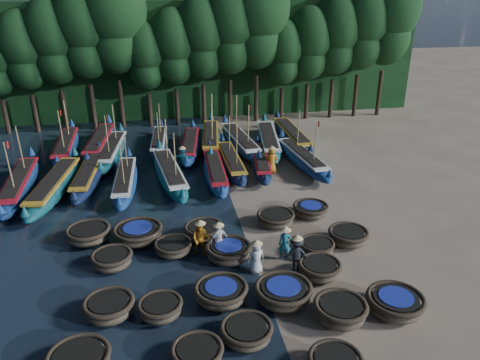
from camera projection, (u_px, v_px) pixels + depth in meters
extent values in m
plane|color=gray|center=(246.00, 240.00, 22.88)|extent=(120.00, 120.00, 0.00)
cube|color=black|center=(198.00, 59.00, 42.08)|extent=(40.00, 3.00, 10.00)
torus|color=#372D20|center=(336.00, 359.00, 15.00)|extent=(1.82, 1.82, 0.18)
cylinder|color=black|center=(336.00, 358.00, 14.98)|extent=(1.38, 1.38, 0.05)
torus|color=#372D20|center=(78.00, 356.00, 15.07)|extent=(2.11, 2.11, 0.19)
cylinder|color=black|center=(78.00, 355.00, 15.06)|extent=(1.62, 1.62, 0.06)
ellipsoid|color=brown|center=(197.00, 356.00, 15.49)|extent=(1.70, 1.70, 0.59)
torus|color=#372D20|center=(197.00, 349.00, 15.38)|extent=(1.79, 1.79, 0.18)
cylinder|color=black|center=(197.00, 348.00, 15.37)|extent=(1.35, 1.35, 0.05)
ellipsoid|color=brown|center=(246.00, 334.00, 16.42)|extent=(2.04, 2.04, 0.61)
torus|color=#372D20|center=(246.00, 327.00, 16.30)|extent=(1.90, 1.90, 0.18)
cylinder|color=black|center=(246.00, 327.00, 16.29)|extent=(1.44, 1.44, 0.06)
ellipsoid|color=brown|center=(340.00, 313.00, 17.36)|extent=(1.95, 1.95, 0.72)
torus|color=#372D20|center=(341.00, 306.00, 17.23)|extent=(2.06, 2.06, 0.22)
cylinder|color=black|center=(341.00, 305.00, 17.21)|extent=(1.54, 1.54, 0.07)
ellipsoid|color=brown|center=(395.00, 305.00, 17.82)|extent=(2.54, 2.54, 0.66)
torus|color=#372D20|center=(396.00, 298.00, 17.69)|extent=(2.25, 2.25, 0.20)
cylinder|color=black|center=(396.00, 297.00, 17.68)|extent=(1.72, 1.72, 0.06)
cylinder|color=#1B2A98|center=(396.00, 297.00, 17.66)|extent=(1.32, 1.32, 0.04)
ellipsoid|color=brown|center=(109.00, 309.00, 17.55)|extent=(2.26, 2.26, 0.70)
torus|color=#372D20|center=(108.00, 302.00, 17.42)|extent=(1.96, 1.96, 0.21)
cylinder|color=black|center=(108.00, 301.00, 17.40)|extent=(1.47, 1.47, 0.06)
ellipsoid|color=brown|center=(160.00, 310.00, 17.59)|extent=(1.95, 1.95, 0.61)
torus|color=#372D20|center=(160.00, 304.00, 17.48)|extent=(1.73, 1.73, 0.18)
cylinder|color=black|center=(160.00, 303.00, 17.46)|extent=(1.30, 1.30, 0.06)
ellipsoid|color=brown|center=(221.00, 294.00, 18.41)|extent=(2.40, 2.40, 0.66)
torus|color=#372D20|center=(221.00, 288.00, 18.29)|extent=(2.16, 2.16, 0.20)
cylinder|color=black|center=(221.00, 287.00, 18.27)|extent=(1.65, 1.65, 0.06)
cylinder|color=#1B2A98|center=(221.00, 286.00, 18.26)|extent=(1.27, 1.27, 0.04)
ellipsoid|color=brown|center=(283.00, 294.00, 18.39)|extent=(2.73, 2.73, 0.68)
torus|color=#372D20|center=(284.00, 288.00, 18.26)|extent=(2.31, 2.31, 0.21)
cylinder|color=black|center=(284.00, 287.00, 18.24)|extent=(1.77, 1.77, 0.06)
cylinder|color=#1B2A98|center=(284.00, 286.00, 18.23)|extent=(1.36, 1.36, 0.04)
ellipsoid|color=brown|center=(319.00, 271.00, 19.92)|extent=(2.15, 2.15, 0.65)
torus|color=#372D20|center=(320.00, 265.00, 19.79)|extent=(1.88, 1.88, 0.20)
cylinder|color=black|center=(320.00, 264.00, 19.78)|extent=(1.41, 1.41, 0.06)
ellipsoid|color=brown|center=(112.00, 261.00, 20.56)|extent=(2.22, 2.22, 0.65)
torus|color=#372D20|center=(111.00, 255.00, 20.44)|extent=(1.84, 1.84, 0.20)
cylinder|color=black|center=(111.00, 254.00, 20.42)|extent=(1.38, 1.38, 0.06)
ellipsoid|color=brown|center=(173.00, 249.00, 21.58)|extent=(2.15, 2.15, 0.58)
torus|color=#372D20|center=(173.00, 244.00, 21.47)|extent=(1.77, 1.77, 0.18)
cylinder|color=black|center=(173.00, 243.00, 21.45)|extent=(1.34, 1.34, 0.05)
ellipsoid|color=brown|center=(228.00, 253.00, 21.12)|extent=(2.26, 2.26, 0.70)
torus|color=#372D20|center=(228.00, 247.00, 20.99)|extent=(2.12, 2.12, 0.21)
cylinder|color=black|center=(228.00, 246.00, 20.97)|extent=(1.60, 1.60, 0.06)
cylinder|color=#1B2A98|center=(228.00, 245.00, 20.95)|extent=(1.23, 1.23, 0.04)
ellipsoid|color=brown|center=(317.00, 248.00, 21.61)|extent=(1.98, 1.98, 0.57)
torus|color=#372D20|center=(317.00, 243.00, 21.50)|extent=(1.66, 1.66, 0.17)
cylinder|color=black|center=(317.00, 243.00, 21.49)|extent=(1.24, 1.24, 0.05)
ellipsoid|color=brown|center=(348.00, 237.00, 22.44)|extent=(2.14, 2.14, 0.64)
torus|color=#372D20|center=(349.00, 232.00, 22.32)|extent=(1.97, 1.97, 0.19)
cylinder|color=black|center=(349.00, 231.00, 22.30)|extent=(1.49, 1.49, 0.06)
ellipsoid|color=brown|center=(89.00, 236.00, 22.54)|extent=(2.57, 2.57, 0.70)
torus|color=#372D20|center=(88.00, 230.00, 22.41)|extent=(2.14, 2.14, 0.21)
cylinder|color=black|center=(88.00, 229.00, 22.39)|extent=(1.62, 1.62, 0.06)
ellipsoid|color=brown|center=(138.00, 235.00, 22.61)|extent=(2.62, 2.62, 0.70)
torus|color=#372D20|center=(138.00, 229.00, 22.48)|extent=(2.40, 2.40, 0.21)
cylinder|color=black|center=(138.00, 228.00, 22.47)|extent=(1.84, 1.84, 0.06)
cylinder|color=#1B2A98|center=(137.00, 227.00, 22.45)|extent=(1.41, 1.41, 0.04)
ellipsoid|color=brown|center=(204.00, 232.00, 22.88)|extent=(2.02, 2.02, 0.65)
torus|color=#372D20|center=(204.00, 227.00, 22.76)|extent=(1.97, 1.97, 0.20)
cylinder|color=black|center=(204.00, 226.00, 22.74)|extent=(1.49, 1.49, 0.06)
ellipsoid|color=brown|center=(276.00, 220.00, 24.10)|extent=(2.35, 2.35, 0.62)
torus|color=#372D20|center=(276.00, 215.00, 23.99)|extent=(1.97, 1.97, 0.19)
cylinder|color=black|center=(276.00, 214.00, 23.97)|extent=(1.50, 1.50, 0.06)
ellipsoid|color=brown|center=(311.00, 211.00, 25.04)|extent=(1.91, 1.91, 0.59)
torus|color=#372D20|center=(311.00, 206.00, 24.93)|extent=(1.94, 1.94, 0.18)
cylinder|color=black|center=(311.00, 206.00, 24.91)|extent=(1.47, 1.47, 0.05)
cylinder|color=#1B2A98|center=(311.00, 205.00, 24.90)|extent=(1.13, 1.13, 0.04)
ellipsoid|color=navy|center=(20.00, 186.00, 27.44)|extent=(1.92, 8.77, 1.09)
cone|color=navy|center=(31.00, 150.00, 30.96)|extent=(0.48, 0.48, 0.65)
cone|color=navy|center=(0.00, 208.00, 23.38)|extent=(0.48, 0.48, 0.54)
cube|color=#AF1522|center=(18.00, 179.00, 27.26)|extent=(1.42, 6.80, 0.13)
cube|color=black|center=(18.00, 177.00, 27.22)|extent=(1.09, 5.91, 0.11)
cylinder|color=#997F4C|center=(21.00, 150.00, 27.93)|extent=(0.08, 0.26, 3.05)
cylinder|color=#997F4C|center=(9.00, 168.00, 25.30)|extent=(0.08, 0.26, 3.05)
plane|color=red|center=(8.00, 145.00, 24.80)|extent=(0.00, 0.38, 0.38)
ellipsoid|color=#10485C|center=(55.00, 187.00, 27.28)|extent=(2.80, 8.97, 1.10)
cone|color=#10485C|center=(74.00, 150.00, 30.94)|extent=(0.49, 0.49, 0.66)
cone|color=#10485C|center=(24.00, 211.00, 23.07)|extent=(0.49, 0.49, 0.55)
cube|color=#BB8723|center=(53.00, 180.00, 27.09)|extent=(2.10, 6.95, 0.13)
cube|color=black|center=(53.00, 178.00, 27.06)|extent=(1.68, 6.03, 0.11)
ellipsoid|color=#10213C|center=(89.00, 176.00, 28.89)|extent=(2.04, 8.15, 1.01)
cone|color=#10213C|center=(99.00, 145.00, 32.21)|extent=(0.44, 0.44, 0.61)
cone|color=#10213C|center=(74.00, 194.00, 25.06)|extent=(0.44, 0.44, 0.50)
cube|color=#BB8723|center=(88.00, 170.00, 28.72)|extent=(1.51, 6.31, 0.12)
cube|color=black|center=(88.00, 168.00, 28.69)|extent=(1.18, 5.49, 0.10)
ellipsoid|color=navy|center=(125.00, 182.00, 28.09)|extent=(1.60, 7.73, 0.96)
cone|color=navy|center=(128.00, 151.00, 31.24)|extent=(0.42, 0.42, 0.58)
cone|color=navy|center=(119.00, 201.00, 24.46)|extent=(0.42, 0.42, 0.48)
cube|color=silver|center=(125.00, 176.00, 27.93)|extent=(1.18, 5.99, 0.12)
cube|color=black|center=(124.00, 175.00, 27.90)|extent=(0.90, 5.21, 0.10)
cylinder|color=#997F4C|center=(126.00, 151.00, 28.53)|extent=(0.07, 0.23, 2.69)
cylinder|color=#997F4C|center=(122.00, 167.00, 26.18)|extent=(0.07, 0.23, 2.69)
plane|color=red|center=(123.00, 147.00, 25.73)|extent=(0.00, 0.34, 0.34)
ellipsoid|color=#10485C|center=(170.00, 174.00, 29.03)|extent=(2.64, 8.64, 1.06)
cone|color=#10485C|center=(159.00, 143.00, 32.38)|extent=(0.47, 0.47, 0.64)
cone|color=#10485C|center=(183.00, 192.00, 25.16)|extent=(0.47, 0.47, 0.53)
cube|color=silver|center=(170.00, 168.00, 28.85)|extent=(1.98, 6.68, 0.13)
cube|color=black|center=(169.00, 167.00, 28.82)|extent=(1.58, 5.80, 0.11)
cylinder|color=#997F4C|center=(167.00, 142.00, 29.50)|extent=(0.07, 0.25, 2.98)
cylinder|color=#997F4C|center=(175.00, 157.00, 26.99)|extent=(0.07, 0.25, 2.98)
plane|color=red|center=(176.00, 136.00, 26.51)|extent=(0.00, 0.37, 0.37)
ellipsoid|color=navy|center=(215.00, 173.00, 29.45)|extent=(1.57, 7.69, 0.96)
cone|color=navy|center=(210.00, 144.00, 32.59)|extent=(0.42, 0.42, 0.57)
cone|color=navy|center=(222.00, 189.00, 25.84)|extent=(0.42, 0.42, 0.48)
cube|color=#AF1522|center=(215.00, 167.00, 29.29)|extent=(1.15, 5.96, 0.11)
cube|color=black|center=(215.00, 165.00, 29.26)|extent=(0.88, 5.19, 0.10)
ellipsoid|color=#10213C|center=(231.00, 163.00, 30.94)|extent=(1.52, 7.78, 0.97)
cone|color=#10213C|center=(222.00, 136.00, 34.09)|extent=(0.43, 0.43, 0.58)
cone|color=#10213C|center=(242.00, 177.00, 27.31)|extent=(0.43, 0.43, 0.48)
cube|color=#BB8723|center=(231.00, 157.00, 30.78)|extent=(1.11, 6.03, 0.12)
cube|color=black|center=(231.00, 156.00, 30.74)|extent=(0.84, 5.25, 0.10)
cylinder|color=#997F4C|center=(229.00, 135.00, 31.38)|extent=(0.07, 0.23, 2.71)
cylinder|color=#997F4C|center=(237.00, 148.00, 29.03)|extent=(0.07, 0.23, 2.71)
plane|color=red|center=(239.00, 130.00, 28.58)|extent=(0.00, 0.34, 0.34)
ellipsoid|color=#10213C|center=(261.00, 163.00, 31.01)|extent=(2.22, 7.22, 0.89)
cone|color=#10213C|center=(257.00, 138.00, 33.96)|extent=(0.39, 0.39, 0.53)
cone|color=#10213C|center=(266.00, 176.00, 27.62)|extent=(0.39, 0.39, 0.44)
cube|color=#AF1522|center=(261.00, 158.00, 30.86)|extent=(1.66, 5.59, 0.11)
cube|color=black|center=(261.00, 157.00, 30.83)|extent=(1.33, 4.85, 0.09)
ellipsoid|color=navy|center=(303.00, 159.00, 31.50)|extent=(2.32, 8.31, 1.03)
cone|color=navy|center=(282.00, 132.00, 34.76)|extent=(0.45, 0.45, 0.62)
cone|color=navy|center=(330.00, 173.00, 27.73)|extent=(0.45, 0.45, 0.51)
cube|color=silver|center=(303.00, 153.00, 31.33)|extent=(1.73, 6.43, 0.12)
cube|color=black|center=(303.00, 152.00, 31.30)|extent=(1.37, 5.59, 0.10)
cylinder|color=#997F4C|center=(298.00, 130.00, 31.95)|extent=(0.07, 0.24, 2.87)
cylinder|color=#997F4C|center=(315.00, 143.00, 29.52)|extent=(0.07, 0.24, 2.87)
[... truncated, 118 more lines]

